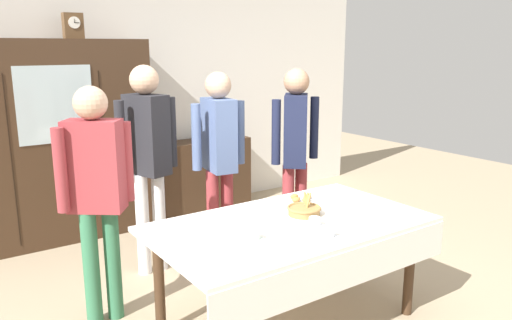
% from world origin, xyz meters
% --- Properties ---
extents(ground_plane, '(12.00, 12.00, 0.00)m').
position_xyz_m(ground_plane, '(0.00, 0.00, 0.00)').
color(ground_plane, tan).
rests_on(ground_plane, ground).
extents(back_wall, '(6.40, 0.10, 2.70)m').
position_xyz_m(back_wall, '(0.00, 2.65, 1.35)').
color(back_wall, silver).
rests_on(back_wall, ground).
extents(dining_table, '(1.86, 1.06, 0.75)m').
position_xyz_m(dining_table, '(0.00, -0.24, 0.66)').
color(dining_table, '#3D2819').
rests_on(dining_table, ground).
extents(wall_cabinet, '(1.88, 0.46, 1.97)m').
position_xyz_m(wall_cabinet, '(-0.90, 2.35, 0.98)').
color(wall_cabinet, '#3D2819').
rests_on(wall_cabinet, ground).
extents(mantel_clock, '(0.18, 0.11, 0.24)m').
position_xyz_m(mantel_clock, '(-0.63, 2.35, 2.09)').
color(mantel_clock, brown).
rests_on(mantel_clock, wall_cabinet).
extents(bookshelf_low, '(1.14, 0.35, 0.83)m').
position_xyz_m(bookshelf_low, '(0.76, 2.41, 0.41)').
color(bookshelf_low, '#3D2819').
rests_on(bookshelf_low, ground).
extents(book_stack, '(0.16, 0.20, 0.05)m').
position_xyz_m(book_stack, '(0.76, 2.41, 0.85)').
color(book_stack, '#2D5184').
rests_on(book_stack, bookshelf_low).
extents(tea_cup_near_left, '(0.13, 0.13, 0.06)m').
position_xyz_m(tea_cup_near_left, '(-0.39, -0.33, 0.78)').
color(tea_cup_near_left, silver).
rests_on(tea_cup_near_left, dining_table).
extents(tea_cup_far_left, '(0.13, 0.13, 0.06)m').
position_xyz_m(tea_cup_far_left, '(0.01, -0.56, 0.78)').
color(tea_cup_far_left, white).
rests_on(tea_cup_far_left, dining_table).
extents(tea_cup_mid_left, '(0.13, 0.13, 0.06)m').
position_xyz_m(tea_cup_mid_left, '(0.08, -0.36, 0.78)').
color(tea_cup_mid_left, white).
rests_on(tea_cup_mid_left, dining_table).
extents(bread_basket, '(0.24, 0.24, 0.16)m').
position_xyz_m(bread_basket, '(0.17, -0.14, 0.79)').
color(bread_basket, '#9E7542').
rests_on(bread_basket, dining_table).
extents(pastry_plate, '(0.28, 0.28, 0.05)m').
position_xyz_m(pastry_plate, '(0.35, 0.10, 0.77)').
color(pastry_plate, white).
rests_on(pastry_plate, dining_table).
extents(spoon_near_right, '(0.12, 0.02, 0.01)m').
position_xyz_m(spoon_near_right, '(0.48, -0.24, 0.75)').
color(spoon_near_right, silver).
rests_on(spoon_near_right, dining_table).
extents(spoon_center, '(0.12, 0.02, 0.01)m').
position_xyz_m(spoon_center, '(0.71, -0.09, 0.75)').
color(spoon_center, silver).
rests_on(spoon_center, dining_table).
extents(spoon_front_edge, '(0.12, 0.02, 0.01)m').
position_xyz_m(spoon_front_edge, '(-0.15, -0.51, 0.75)').
color(spoon_front_edge, silver).
rests_on(spoon_front_edge, dining_table).
extents(person_by_cabinet, '(0.52, 0.38, 1.65)m').
position_xyz_m(person_by_cabinet, '(-1.04, 0.58, 1.01)').
color(person_by_cabinet, '#33704C').
rests_on(person_by_cabinet, ground).
extents(person_behind_table_left, '(0.52, 0.40, 1.76)m').
position_xyz_m(person_behind_table_left, '(-0.44, 1.13, 1.08)').
color(person_behind_table_left, silver).
rests_on(person_behind_table_left, ground).
extents(person_behind_table_right, '(0.52, 0.40, 1.71)m').
position_xyz_m(person_behind_table_right, '(0.83, 0.77, 1.05)').
color(person_behind_table_right, '#933338').
rests_on(person_behind_table_right, ground).
extents(person_near_right_end, '(0.52, 0.38, 1.69)m').
position_xyz_m(person_near_right_end, '(0.17, 1.01, 1.03)').
color(person_near_right_end, '#933338').
rests_on(person_near_right_end, ground).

